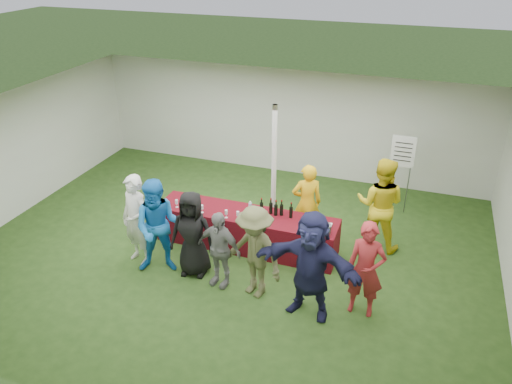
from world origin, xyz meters
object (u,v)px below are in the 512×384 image
(staff_pourer, at_px, (307,203))
(staff_back, at_px, (380,204))
(customer_5, at_px, (311,265))
(serving_table, at_px, (246,230))
(customer_0, at_px, (136,220))
(dump_bucket, at_px, (324,229))
(wine_list_sign, at_px, (402,157))
(customer_1, at_px, (159,227))
(customer_2, at_px, (192,234))
(customer_4, at_px, (255,252))
(customer_3, at_px, (219,249))
(customer_6, at_px, (366,270))

(staff_pourer, relative_size, staff_back, 0.87)
(staff_pourer, relative_size, customer_5, 0.88)
(serving_table, relative_size, customer_0, 2.02)
(dump_bucket, bearing_deg, wine_list_sign, 67.88)
(customer_1, bearing_deg, staff_pourer, 20.37)
(dump_bucket, distance_m, staff_back, 1.37)
(customer_2, bearing_deg, customer_4, -17.21)
(staff_back, relative_size, customer_5, 1.01)
(dump_bucket, relative_size, customer_5, 0.13)
(serving_table, xyz_separation_m, staff_pourer, (1.04, 0.65, 0.46))
(dump_bucket, bearing_deg, customer_2, -157.47)
(wine_list_sign, height_order, customer_5, customer_5)
(customer_2, height_order, customer_5, customer_5)
(dump_bucket, relative_size, staff_back, 0.13)
(serving_table, bearing_deg, wine_list_sign, 42.49)
(dump_bucket, height_order, customer_5, customer_5)
(serving_table, distance_m, customer_3, 1.33)
(wine_list_sign, bearing_deg, customer_6, -93.15)
(dump_bucket, height_order, customer_3, customer_3)
(serving_table, xyz_separation_m, customer_5, (1.64, -1.52, 0.57))
(wine_list_sign, xyz_separation_m, customer_5, (-1.03, -3.97, -0.37))
(customer_0, bearing_deg, dump_bucket, 33.39)
(staff_back, bearing_deg, serving_table, 23.70)
(dump_bucket, xyz_separation_m, customer_4, (-0.94, -1.13, 0.01))
(staff_back, relative_size, customer_2, 1.16)
(serving_table, bearing_deg, customer_6, -26.06)
(serving_table, distance_m, wine_list_sign, 3.74)
(staff_back, relative_size, customer_0, 1.07)
(customer_0, height_order, customer_1, customer_1)
(dump_bucket, relative_size, staff_pourer, 0.15)
(staff_pourer, bearing_deg, customer_1, 15.36)
(serving_table, distance_m, dump_bucket, 1.67)
(customer_1, xyz_separation_m, customer_6, (3.67, 0.05, -0.08))
(wine_list_sign, relative_size, customer_0, 1.01)
(customer_6, bearing_deg, customer_0, -179.38)
(staff_pourer, xyz_separation_m, staff_back, (1.40, 0.20, 0.12))
(customer_3, bearing_deg, customer_0, -175.19)
(customer_4, bearing_deg, customer_2, -168.35)
(staff_pourer, distance_m, customer_3, 2.21)
(customer_1, relative_size, customer_6, 1.09)
(serving_table, bearing_deg, customer_5, -42.72)
(staff_pourer, relative_size, customer_3, 1.15)
(customer_4, xyz_separation_m, customer_5, (0.99, -0.17, 0.09))
(serving_table, relative_size, customer_3, 2.48)
(customer_5, bearing_deg, dump_bucket, 100.68)
(customer_0, height_order, customer_4, customer_0)
(serving_table, relative_size, staff_pourer, 2.17)
(wine_list_sign, bearing_deg, customer_3, -125.89)
(customer_3, bearing_deg, customer_1, -171.90)
(dump_bucket, height_order, customer_4, customer_4)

